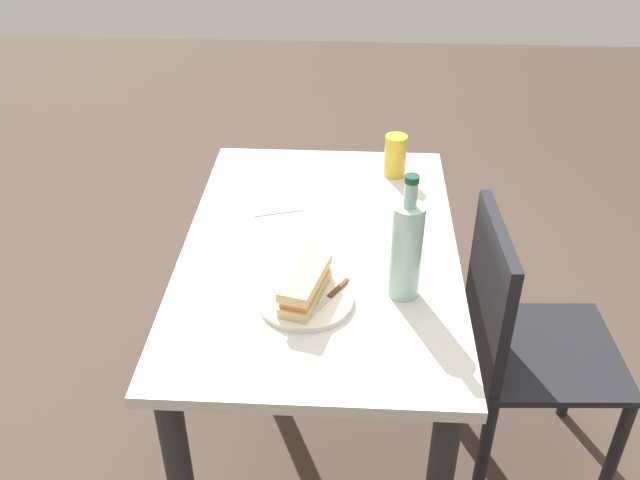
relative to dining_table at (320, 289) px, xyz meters
The scene contains 9 objects.
ground_plane 0.64m from the dining_table, ahead, with size 8.00×8.00×0.00m, color #47382D.
dining_table is the anchor object (origin of this frame).
chair_far 0.57m from the dining_table, 89.53° to the left, with size 0.42×0.42×0.86m.
plate_near 0.27m from the dining_table, ahead, with size 0.22×0.22×0.01m, color silver.
baguette_sandwich_near 0.30m from the dining_table, ahead, with size 0.20×0.12×0.07m.
knife_near 0.28m from the dining_table, ahead, with size 0.16×0.10×0.01m.
water_bottle 0.38m from the dining_table, 48.25° to the left, with size 0.07×0.07×0.31m.
beer_glass 0.49m from the dining_table, 152.85° to the left, with size 0.07×0.07×0.13m, color gold.
paper_napkin 0.30m from the dining_table, 146.87° to the right, with size 0.14×0.14×0.00m, color white.
Camera 1 is at (1.48, 0.08, 1.80)m, focal length 39.41 mm.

